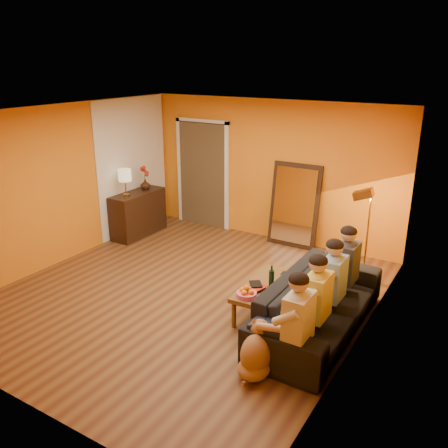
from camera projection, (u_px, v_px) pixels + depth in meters
The scene contains 27 objects.
room_shell at pixel (199, 203), 6.84m from camera, with size 5.00×5.50×2.60m.
white_accent at pixel (133, 166), 9.18m from camera, with size 0.02×1.90×2.58m, color white.
doorway_recess at pixel (206, 174), 9.64m from camera, with size 1.06×0.30×2.10m, color #3F2D19.
door_jamb_left at pixel (180, 171), 9.83m from camera, with size 0.08×0.06×2.20m, color white.
door_jamb_right at pixel (227, 178), 9.27m from camera, with size 0.08×0.06×2.20m, color white.
door_header at pixel (202, 121), 9.19m from camera, with size 1.22×0.06×0.08m, color white.
mirror_frame at pixel (295, 205), 8.57m from camera, with size 0.92×0.06×1.52m, color black.
mirror_glass at pixel (294, 206), 8.54m from camera, with size 0.78×0.02×1.36m, color white.
sideboard at pixel (138, 214), 9.19m from camera, with size 0.44×1.18×0.85m, color black.
table_lamp at pixel (125, 183), 8.72m from camera, with size 0.24×0.24×0.51m, color beige, non-canonical shape.
sofa at pixel (319, 304), 5.94m from camera, with size 0.96×2.44×0.71m, color black.
coffee_table at pixel (269, 299), 6.39m from camera, with size 0.62×1.22×0.42m, color brown, non-canonical shape.
floor_lamp at pixel (367, 237), 7.14m from camera, with size 0.30×0.24×1.44m, color #AD7C32, non-canonical shape.
dog at pixel (257, 350), 5.09m from camera, with size 0.35×0.54×0.64m, color olive, non-canonical shape.
person_far_left at pixel (298, 326), 4.99m from camera, with size 0.70×0.44×1.22m, color beige, non-canonical shape.
person_mid_left at pixel (317, 304), 5.43m from camera, with size 0.70×0.44×1.22m, color gold, non-canonical shape.
person_mid_right at pixel (333, 286), 5.88m from camera, with size 0.70×0.44×1.22m, color #7F9CC4, non-canonical shape.
person_far_right at pixel (347, 270), 6.32m from camera, with size 0.70×0.44×1.22m, color #2D2D32, non-canonical shape.
fruit_bowl at pixel (247, 291), 5.98m from camera, with size 0.26×0.26×0.16m, color #E4508A, non-canonical shape.
wine_bottle at pixel (271, 277), 6.20m from camera, with size 0.07×0.07×0.31m, color black.
tumbler at pixel (281, 281), 6.34m from camera, with size 0.09×0.09×0.09m, color #B27F3F.
laptop at pixel (292, 277), 6.51m from camera, with size 0.35×0.22×0.03m, color black.
book_lower at pixel (250, 287), 6.24m from camera, with size 0.17×0.23×0.02m, color black.
book_mid at pixel (251, 285), 6.24m from camera, with size 0.18×0.25×0.02m, color #AF2514.
book_upper at pixel (250, 284), 6.22m from camera, with size 0.15×0.20×0.02m, color black.
vase at pixel (145, 184), 9.21m from camera, with size 0.19×0.19×0.20m, color black.
flowers at pixel (145, 171), 9.13m from camera, with size 0.17×0.17×0.48m, color #AF2514, non-canonical shape.
Camera 1 is at (3.73, -5.04, 3.28)m, focal length 38.00 mm.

